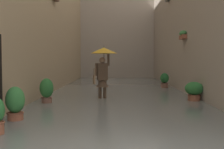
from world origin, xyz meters
The scene contains 7 objects.
ground_plane centered at (0.00, -9.92, 0.00)m, with size 60.00×60.00×0.00m, color gray.
flood_water centered at (0.00, -9.92, 0.08)m, with size 6.63×25.83×0.15m, color slate.
person_wading centered at (0.57, -7.49, 1.47)m, with size 1.00×1.00×2.11m.
potted_plant_far_left centered at (-2.41, -11.62, 0.49)m, with size 0.44×0.44×0.90m.
potted_plant_near_left centered at (-2.66, -6.90, 0.48)m, with size 0.65×0.65×0.81m.
potted_plant_near_right centered at (2.48, -3.54, 0.51)m, with size 0.45×0.45×0.95m.
potted_plant_far_right centered at (2.40, -6.32, 0.53)m, with size 0.46×0.46×0.97m.
Camera 1 is at (0.08, 3.27, 1.58)m, focal length 46.49 mm.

